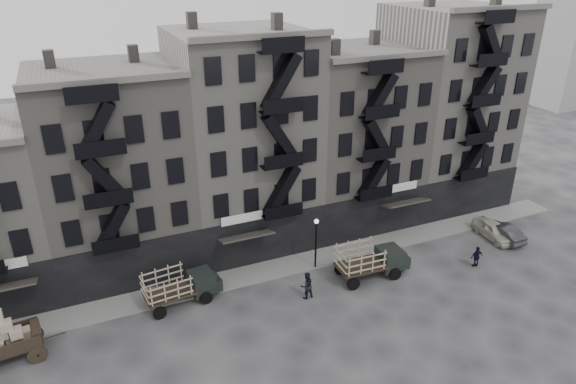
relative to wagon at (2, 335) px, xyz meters
name	(u,v)px	position (x,y,z in m)	size (l,w,h in m)	color
ground	(294,296)	(18.11, -0.99, -1.94)	(140.00, 140.00, 0.00)	#38383A
sidewalk	(274,269)	(18.11, 2.76, -1.86)	(55.00, 2.50, 0.15)	slate
building_midwest	(115,171)	(8.11, 8.84, 5.57)	(10.00, 11.35, 16.20)	slate
building_center	(244,141)	(18.11, 8.83, 6.56)	(10.00, 11.35, 18.20)	gray
building_mideast	(352,136)	(28.11, 8.84, 5.57)	(10.00, 11.35, 16.20)	slate
building_east	(446,107)	(38.11, 8.83, 7.06)	(10.00, 11.35, 19.20)	gray
lamp_post	(316,237)	(21.11, 1.61, 0.85)	(0.36, 0.36, 4.28)	black
wagon	(2,335)	(0.00, 0.00, 0.00)	(4.22, 2.59, 3.39)	black
stake_truck_west	(180,284)	(10.71, 1.51, -0.44)	(5.42, 2.65, 2.63)	black
stake_truck_east	(371,258)	(24.38, -1.00, -0.35)	(5.65, 2.51, 2.79)	black
car_east	(494,230)	(37.11, -0.23, -1.21)	(1.71, 4.26, 1.45)	beige
car_far	(502,231)	(37.66, -0.62, -1.25)	(1.46, 4.20, 1.38)	#28282B
pedestrian_mid	(307,285)	(18.89, -1.46, -0.93)	(0.98, 0.77, 2.02)	black
policeman	(477,257)	(32.63, -3.11, -1.07)	(1.02, 0.43, 1.74)	black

